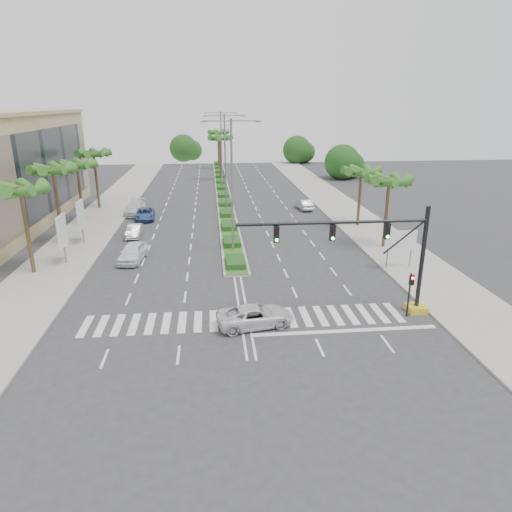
{
  "coord_description": "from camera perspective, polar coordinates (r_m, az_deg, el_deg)",
  "views": [
    {
      "loc": [
        -1.95,
        -26.51,
        13.3
      ],
      "look_at": [
        1.12,
        3.82,
        3.0
      ],
      "focal_mm": 32.0,
      "sensor_mm": 36.0,
      "label": 1
    }
  ],
  "objects": [
    {
      "name": "footpath_left",
      "position": [
        50.14,
        -20.9,
        2.12
      ],
      "size": [
        6.0,
        120.0,
        0.15
      ],
      "primitive_type": "cube",
      "color": "gray",
      "rests_on": "ground"
    },
    {
      "name": "ground",
      "position": [
        29.72,
        -1.43,
        -7.92
      ],
      "size": [
        160.0,
        160.0,
        0.0
      ],
      "primitive_type": "plane",
      "color": "#333335",
      "rests_on": "ground"
    },
    {
      "name": "median",
      "position": [
        72.74,
        -4.19,
        8.16
      ],
      "size": [
        2.2,
        75.0,
        0.2
      ],
      "primitive_type": "cube",
      "color": "gray",
      "rests_on": "ground"
    },
    {
      "name": "streetlight_far",
      "position": [
        72.83,
        -4.35,
        13.5
      ],
      "size": [
        5.1,
        0.25,
        12.0
      ],
      "color": "slate",
      "rests_on": "ground"
    },
    {
      "name": "direction_sign",
      "position": [
        39.33,
        17.61,
        1.76
      ],
      "size": [
        2.7,
        0.11,
        3.4
      ],
      "color": "slate",
      "rests_on": "ground"
    },
    {
      "name": "palm_left_mid",
      "position": [
        47.24,
        -24.02,
        9.51
      ],
      "size": [
        4.57,
        4.68,
        7.95
      ],
      "color": "brown",
      "rests_on": "ground"
    },
    {
      "name": "footpath_right",
      "position": [
        51.3,
        13.98,
        3.17
      ],
      "size": [
        6.0,
        120.0,
        0.15
      ],
      "primitive_type": "cube",
      "color": "gray",
      "rests_on": "ground"
    },
    {
      "name": "palm_median_a",
      "position": [
        81.76,
        -4.54,
        14.31
      ],
      "size": [
        4.57,
        4.68,
        8.05
      ],
      "color": "brown",
      "rests_on": "ground"
    },
    {
      "name": "palm_median_b",
      "position": [
        96.72,
        -4.78,
        14.97
      ],
      "size": [
        4.57,
        4.68,
        8.05
      ],
      "color": "brown",
      "rests_on": "ground"
    },
    {
      "name": "car_crossing",
      "position": [
        28.66,
        -0.1,
        -7.49
      ],
      "size": [
        5.11,
        3.03,
        1.33
      ],
      "primitive_type": "imported",
      "rotation": [
        0.0,
        0.0,
        1.75
      ],
      "color": "silver",
      "rests_on": "ground"
    },
    {
      "name": "pedestrian_signal",
      "position": [
        30.85,
        18.73,
        -3.78
      ],
      "size": [
        0.28,
        0.36,
        3.0
      ],
      "color": "black",
      "rests_on": "ground"
    },
    {
      "name": "car_parked_d",
      "position": [
        59.04,
        -14.86,
        5.81
      ],
      "size": [
        2.33,
        5.48,
        1.58
      ],
      "primitive_type": "imported",
      "rotation": [
        0.0,
        0.0,
        -0.02
      ],
      "color": "silver",
      "rests_on": "ground"
    },
    {
      "name": "billboard_far",
      "position": [
        47.39,
        -21.07,
        4.81
      ],
      "size": [
        0.18,
        2.1,
        4.35
      ],
      "color": "slate",
      "rests_on": "ground"
    },
    {
      "name": "palm_right_near",
      "position": [
        44.29,
        16.29,
        8.71
      ],
      "size": [
        4.57,
        4.68,
        7.05
      ],
      "color": "brown",
      "rests_on": "ground"
    },
    {
      "name": "car_right",
      "position": [
        60.13,
        6.01,
        6.44
      ],
      "size": [
        1.88,
        4.19,
        1.33
      ],
      "primitive_type": "imported",
      "rotation": [
        0.0,
        0.0,
        3.26
      ],
      "color": "#AEAFB3",
      "rests_on": "ground"
    },
    {
      "name": "billboard_near",
      "position": [
        41.8,
        -23.08,
        2.83
      ],
      "size": [
        0.18,
        2.1,
        4.35
      ],
      "color": "slate",
      "rests_on": "ground"
    },
    {
      "name": "palm_right_far",
      "position": [
        51.75,
        13.01,
        9.99
      ],
      "size": [
        4.57,
        4.68,
        6.75
      ],
      "color": "brown",
      "rests_on": "ground"
    },
    {
      "name": "car_parked_c",
      "position": [
        56.12,
        -13.73,
        5.12
      ],
      "size": [
        2.62,
        4.95,
        1.33
      ],
      "primitive_type": "imported",
      "rotation": [
        0.0,
        0.0,
        0.09
      ],
      "color": "#32569A",
      "rests_on": "ground"
    },
    {
      "name": "palm_left_end",
      "position": [
        62.56,
        -19.62,
        11.73
      ],
      "size": [
        4.57,
        4.68,
        7.75
      ],
      "color": "brown",
      "rests_on": "ground"
    },
    {
      "name": "streetlight_near",
      "position": [
        41.07,
        -3.03,
        9.55
      ],
      "size": [
        5.1,
        0.25,
        12.0
      ],
      "color": "slate",
      "rests_on": "ground"
    },
    {
      "name": "palm_left_far",
      "position": [
        54.91,
        -21.46,
        10.29
      ],
      "size": [
        4.57,
        4.68,
        7.35
      ],
      "color": "brown",
      "rests_on": "ground"
    },
    {
      "name": "car_parked_b",
      "position": [
        49.08,
        -14.98,
        3.07
      ],
      "size": [
        1.35,
        3.85,
        1.27
      ],
      "primitive_type": "imported",
      "rotation": [
        0.0,
        0.0,
        -0.0
      ],
      "color": "silver",
      "rests_on": "ground"
    },
    {
      "name": "median_grass",
      "position": [
        72.72,
        -4.2,
        8.25
      ],
      "size": [
        1.8,
        75.0,
        0.04
      ],
      "primitive_type": "cube",
      "color": "#304F1B",
      "rests_on": "median"
    },
    {
      "name": "streetlight_mid",
      "position": [
        56.91,
        -3.87,
        12.08
      ],
      "size": [
        5.1,
        0.25,
        12.0
      ],
      "color": "slate",
      "rests_on": "ground"
    },
    {
      "name": "palm_left_near",
      "position": [
        39.85,
        -27.32,
        7.05
      ],
      "size": [
        4.57,
        4.68,
        7.55
      ],
      "color": "brown",
      "rests_on": "ground"
    },
    {
      "name": "signal_gantry",
      "position": [
        30.42,
        16.21,
        -0.98
      ],
      "size": [
        12.6,
        1.2,
        7.2
      ],
      "color": "gold",
      "rests_on": "ground"
    },
    {
      "name": "car_parked_a",
      "position": [
        41.5,
        -15.15,
        0.45
      ],
      "size": [
        2.45,
        4.84,
        1.58
      ],
      "primitive_type": "imported",
      "rotation": [
        0.0,
        0.0,
        -0.13
      ],
      "color": "white",
      "rests_on": "ground"
    }
  ]
}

